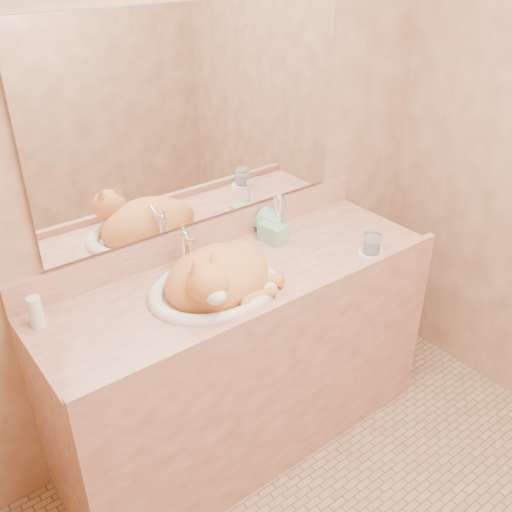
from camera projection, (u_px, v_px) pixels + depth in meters
wall_back at (199, 155)px, 2.16m from camera, size 2.40×0.02×2.50m
vanity_counter at (244, 361)px, 2.38m from camera, size 1.60×0.55×0.85m
mirror at (199, 119)px, 2.08m from camera, size 1.30×0.02×0.80m
sink_basin at (214, 272)px, 2.04m from camera, size 0.51×0.43×0.15m
faucet at (186, 249)px, 2.17m from camera, size 0.08×0.13×0.18m
cat at (218, 276)px, 2.04m from camera, size 0.42×0.35×0.23m
soap_dispenser at (283, 227)px, 2.33m from camera, size 0.09×0.09×0.17m
toothbrush_cup at (281, 227)px, 2.40m from camera, size 0.12×0.12×0.10m
toothbrushes at (281, 213)px, 2.37m from camera, size 0.03×0.03×0.20m
saucer at (371, 253)px, 2.30m from camera, size 0.11×0.11×0.01m
water_glass at (372, 243)px, 2.28m from camera, size 0.07×0.07×0.08m
lotion_bottle at (36, 312)px, 1.87m from camera, size 0.05×0.05×0.11m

